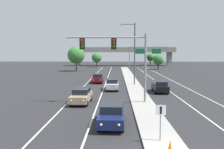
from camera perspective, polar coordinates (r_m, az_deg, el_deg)
median_island at (r=29.67m, az=6.47°, el=-4.87°), size 2.40×110.00×0.15m
lane_stripe_oncoming_center at (r=36.52m, az=-1.92°, el=-3.01°), size 0.14×100.00×0.01m
lane_stripe_receding_center at (r=37.21m, az=12.71°, el=-2.98°), size 0.14×100.00×0.01m
edge_stripe_left at (r=36.84m, az=-7.06°, el=-2.97°), size 0.14×100.00×0.01m
edge_stripe_right at (r=38.01m, az=17.60°, el=-2.93°), size 0.14×100.00×0.01m
overhead_signal_mast at (r=23.98m, az=1.98°, el=5.43°), size 8.39×0.44×7.20m
median_sign_post at (r=14.00m, az=12.02°, el=-10.31°), size 0.60×0.10×2.20m
street_lamp_median at (r=37.56m, az=5.32°, el=6.06°), size 2.58×0.28×10.00m
car_oncoming_navy at (r=17.23m, az=-0.07°, el=-9.83°), size 1.93×4.51×1.58m
car_oncoming_tan at (r=24.69m, az=-7.63°, el=-5.21°), size 1.91×4.51×1.58m
car_oncoming_silver at (r=33.20m, az=0.06°, el=-2.43°), size 1.86×4.49×1.58m
car_oncoming_darkred at (r=41.20m, az=-3.54°, el=-0.91°), size 1.83×4.48×1.58m
car_receding_black at (r=31.82m, az=11.86°, el=-2.89°), size 1.92×4.51×1.58m
traffic_cone_median_nose at (r=12.72m, az=14.27°, el=-17.13°), size 0.36×0.36×0.74m
highway_sign_gantry at (r=81.31m, az=8.97°, el=5.92°), size 13.28×0.42×7.50m
overpass_bridge at (r=96.01m, az=2.84°, el=5.66°), size 42.40×6.40×7.65m
tree_far_right_c at (r=104.65m, az=9.55°, el=4.22°), size 3.52×3.52×5.09m
tree_far_left_b at (r=86.73m, az=-3.84°, el=4.21°), size 3.77×3.77×5.45m
tree_far_left_a at (r=67.63m, az=-8.92°, el=4.79°), size 4.96×4.96×7.18m
tree_far_right_b at (r=74.45m, az=11.44°, el=3.59°), size 3.31×3.31×4.79m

